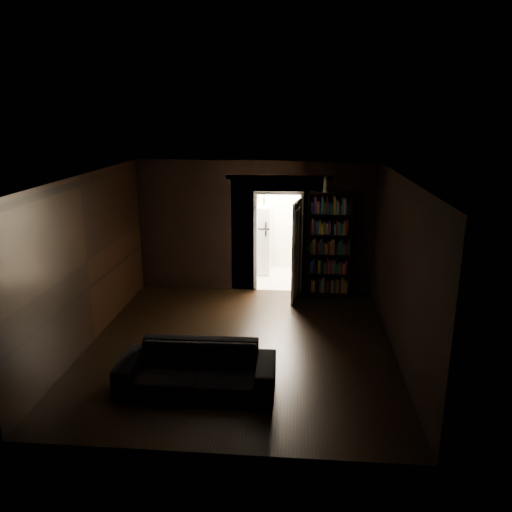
% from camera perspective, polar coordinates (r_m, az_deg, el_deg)
% --- Properties ---
extents(ground, '(5.50, 5.50, 0.00)m').
position_cam_1_polar(ground, '(8.45, -1.82, -10.17)').
color(ground, black).
rests_on(ground, ground).
extents(room_walls, '(5.02, 5.61, 2.84)m').
position_cam_1_polar(room_walls, '(8.88, -1.17, 2.72)').
color(room_walls, black).
rests_on(room_walls, ground).
extents(kitchen_alcove, '(2.20, 1.80, 2.60)m').
position_cam_1_polar(kitchen_alcove, '(11.68, 2.78, 3.57)').
color(kitchen_alcove, beige).
rests_on(kitchen_alcove, ground).
extents(sofa, '(2.18, 0.96, 0.84)m').
position_cam_1_polar(sofa, '(7.10, -6.79, -11.90)').
color(sofa, black).
rests_on(sofa, ground).
extents(bookshelf, '(0.95, 0.64, 2.20)m').
position_cam_1_polar(bookshelf, '(10.47, 8.29, 1.33)').
color(bookshelf, black).
rests_on(bookshelf, ground).
extents(refrigerator, '(0.89, 0.85, 1.65)m').
position_cam_1_polar(refrigerator, '(11.95, -0.09, 1.99)').
color(refrigerator, white).
rests_on(refrigerator, ground).
extents(door, '(0.20, 0.85, 2.05)m').
position_cam_1_polar(door, '(10.20, 4.65, 0.61)').
color(door, white).
rests_on(door, ground).
extents(figurine, '(0.12, 0.12, 0.32)m').
position_cam_1_polar(figurine, '(10.15, 7.93, 8.15)').
color(figurine, white).
rests_on(figurine, bookshelf).
extents(bottles, '(0.67, 0.14, 0.27)m').
position_cam_1_polar(bottles, '(11.70, -0.16, 6.47)').
color(bottles, black).
rests_on(bottles, refrigerator).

